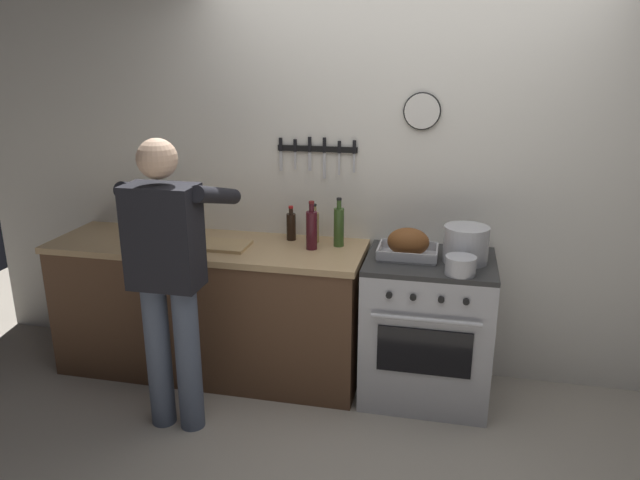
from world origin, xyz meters
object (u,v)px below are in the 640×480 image
(bottle_soy_sauce, at_px, (291,226))
(roasting_pan, at_px, (408,244))
(stove, at_px, (427,328))
(person_cook, at_px, (168,269))
(cutting_board, at_px, (220,245))
(bottle_wine_red, at_px, (312,229))
(stock_pot, at_px, (466,244))
(saucepan, at_px, (461,265))
(bottle_olive_oil, at_px, (339,226))
(bottle_cooking_oil, at_px, (182,217))
(bottle_vinegar, at_px, (314,226))

(bottle_soy_sauce, bearing_deg, roasting_pan, -13.71)
(stove, height_order, person_cook, person_cook)
(cutting_board, bearing_deg, bottle_wine_red, 8.13)
(bottle_wine_red, distance_m, bottle_soy_sauce, 0.24)
(stove, relative_size, stock_pot, 3.47)
(roasting_pan, height_order, stock_pot, stock_pot)
(stove, xyz_separation_m, cutting_board, (-1.31, -0.05, 0.46))
(bottle_wine_red, xyz_separation_m, bottle_soy_sauce, (-0.17, 0.16, -0.03))
(cutting_board, bearing_deg, stock_pot, 1.75)
(person_cook, relative_size, saucepan, 9.79)
(stove, bearing_deg, bottle_soy_sauce, 168.06)
(saucepan, height_order, bottle_olive_oil, bottle_olive_oil)
(bottle_cooking_oil, relative_size, bottle_wine_red, 0.80)
(cutting_board, relative_size, bottle_soy_sauce, 1.59)
(stove, distance_m, person_cook, 1.59)
(roasting_pan, xyz_separation_m, bottle_cooking_oil, (-1.54, 0.22, 0.02))
(stove, xyz_separation_m, bottle_olive_oil, (-0.58, 0.13, 0.58))
(saucepan, bearing_deg, cutting_board, 173.35)
(roasting_pan, height_order, bottle_soy_sauce, bottle_soy_sauce)
(bottle_olive_oil, relative_size, bottle_cooking_oil, 1.27)
(saucepan, relative_size, bottle_cooking_oil, 0.69)
(stock_pot, relative_size, bottle_vinegar, 1.03)
(cutting_board, distance_m, bottle_soy_sauce, 0.47)
(stock_pot, bearing_deg, bottle_olive_oil, 170.30)
(person_cook, relative_size, stock_pot, 6.40)
(person_cook, height_order, bottle_wine_red, person_cook)
(stove, bearing_deg, bottle_vinegar, 166.81)
(person_cook, distance_m, bottle_cooking_oil, 0.90)
(bottle_cooking_oil, height_order, bottle_soy_sauce, bottle_cooking_oil)
(person_cook, xyz_separation_m, stock_pot, (1.57, 0.62, 0.05))
(bottle_wine_red, bearing_deg, stove, -2.57)
(bottle_olive_oil, bearing_deg, person_cook, -136.57)
(person_cook, xyz_separation_m, bottle_vinegar, (0.63, 0.80, 0.05))
(stock_pot, relative_size, saucepan, 1.53)
(person_cook, xyz_separation_m, bottle_soy_sauce, (0.47, 0.82, 0.04))
(saucepan, bearing_deg, stove, 127.18)
(bottle_wine_red, bearing_deg, bottle_vinegar, 96.23)
(bottle_olive_oil, bearing_deg, bottle_vinegar, 164.74)
(bottle_olive_oil, distance_m, bottle_vinegar, 0.18)
(stock_pot, relative_size, bottle_wine_red, 0.85)
(stove, distance_m, bottle_wine_red, 0.93)
(bottle_olive_oil, relative_size, bottle_wine_red, 1.02)
(stove, xyz_separation_m, bottle_soy_sauce, (-0.91, 0.19, 0.54))
(stock_pot, bearing_deg, bottle_vinegar, 169.29)
(bottle_vinegar, xyz_separation_m, bottle_cooking_oil, (-0.93, 0.05, -0.00))
(stock_pot, relative_size, bottle_cooking_oil, 1.06)
(person_cook, height_order, bottle_vinegar, person_cook)
(person_cook, xyz_separation_m, bottle_cooking_oil, (-0.31, 0.84, 0.05))
(bottle_wine_red, bearing_deg, roasting_pan, -2.78)
(cutting_board, relative_size, bottle_cooking_oil, 1.46)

